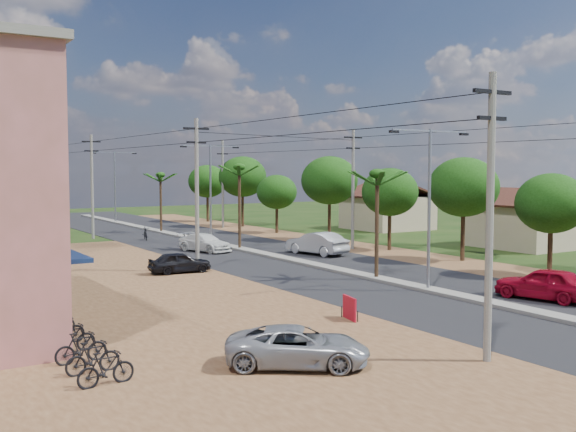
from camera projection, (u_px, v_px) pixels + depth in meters
name	position (u px, v px, depth m)	size (l,w,h in m)	color
ground	(428.00, 292.00, 33.26)	(160.00, 160.00, 0.00)	black
road	(274.00, 257.00, 45.97)	(12.00, 110.00, 0.04)	black
median	(253.00, 252.00, 48.51)	(1.00, 90.00, 0.18)	#605E56
dirt_lot_west	(78.00, 295.00, 32.16)	(18.00, 46.00, 0.04)	#53331C
dirt_shoulder_east	(371.00, 250.00, 50.44)	(5.00, 90.00, 0.03)	#53331C
house_east_near	(529.00, 216.00, 52.08)	(7.60, 7.50, 4.60)	tan
house_east_far	(387.00, 205.00, 67.87)	(7.60, 7.50, 4.60)	tan
tree_east_b	(551.00, 203.00, 37.86)	(4.00, 4.00, 5.83)	black
tree_east_c	(464.00, 187.00, 43.95)	(4.60, 4.60, 6.83)	black
tree_east_d	(390.00, 192.00, 49.76)	(4.20, 4.20, 6.13)	black
tree_east_e	(330.00, 180.00, 56.60)	(4.80, 4.80, 7.14)	black
tree_east_f	(277.00, 192.00, 63.26)	(3.80, 3.80, 5.52)	black
tree_east_g	(242.00, 177.00, 70.26)	(5.00, 5.00, 7.38)	black
tree_east_h	(207.00, 181.00, 76.93)	(4.40, 4.40, 6.52)	black
palm_median_near	(377.00, 179.00, 36.26)	(2.00, 2.00, 6.15)	black
palm_median_mid	(239.00, 171.00, 49.80)	(2.00, 2.00, 6.55)	black
palm_median_far	(160.00, 177.00, 63.42)	(2.00, 2.00, 5.85)	black
streetlight_near	(429.00, 195.00, 32.92)	(5.10, 0.18, 8.00)	gray
streetlight_mid	(210.00, 185.00, 54.12)	(5.10, 0.18, 8.00)	gray
streetlight_far	(115.00, 180.00, 75.32)	(5.10, 0.18, 8.00)	gray
utility_pole_w_a	(490.00, 211.00, 20.77)	(1.60, 0.24, 9.00)	#605E56
utility_pole_w_b	(197.00, 191.00, 39.42)	(1.60, 0.24, 9.00)	#605E56
utility_pole_w_c	(92.00, 184.00, 58.08)	(1.60, 0.24, 9.00)	#605E56
utility_pole_w_d	(40.00, 180.00, 75.89)	(1.60, 0.24, 9.00)	#605E56
utility_pole_e_b	(353.00, 186.00, 50.43)	(1.60, 0.24, 9.00)	#605E56
utility_pole_e_c	(223.00, 182.00, 69.09)	(1.60, 0.24, 9.00)	#605E56
car_red_near	(545.00, 284.00, 30.92)	(1.79, 4.44, 1.51)	maroon
car_silver_mid	(317.00, 244.00, 47.32)	(1.67, 4.80, 1.58)	gray
car_white_far	(205.00, 243.00, 49.08)	(1.81, 4.45, 1.29)	silver
car_parked_silver	(298.00, 348.00, 20.50)	(2.02, 4.39, 1.22)	gray
car_parked_dark	(180.00, 263.00, 39.03)	(1.44, 3.59, 1.22)	black
moto_rider_west_a	(210.00, 245.00, 49.34)	(0.62, 1.79, 0.94)	black
moto_rider_west_b	(145.00, 234.00, 56.93)	(0.53, 1.87, 1.12)	black
roadside_sign	(349.00, 309.00, 26.89)	(0.33, 1.15, 0.97)	maroon
parked_scooter_row	(57.00, 327.00, 23.65)	(1.70, 12.31, 1.00)	black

